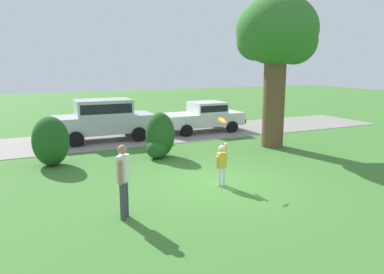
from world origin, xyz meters
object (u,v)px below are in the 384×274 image
at_px(parked_suv, 104,118).
at_px(frisbee, 222,121).
at_px(parked_sedan, 203,116).
at_px(child_thrower, 222,162).
at_px(adult_onlooker, 123,177).
at_px(oak_tree_large, 277,38).

bearing_deg(parked_suv, frisbee, -76.28).
height_order(parked_sedan, frisbee, frisbee).
distance_m(child_thrower, frisbee, 1.21).
relative_size(parked_sedan, frisbee, 13.93).
distance_m(parked_suv, child_thrower, 8.21).
bearing_deg(adult_onlooker, parked_suv, 80.85).
bearing_deg(adult_onlooker, frisbee, 22.51).
xyz_separation_m(parked_suv, frisbee, (1.89, -7.73, 0.80)).
bearing_deg(child_thrower, parked_suv, 102.07).
distance_m(parked_sedan, child_thrower, 8.91).
distance_m(oak_tree_large, adult_onlooker, 9.95).
xyz_separation_m(oak_tree_large, parked_sedan, (-1.18, 4.41, -3.73)).
bearing_deg(frisbee, adult_onlooker, -157.49).
relative_size(parked_sedan, child_thrower, 3.42).
bearing_deg(oak_tree_large, parked_suv, 146.51).
height_order(parked_sedan, child_thrower, parked_sedan).
height_order(parked_suv, child_thrower, parked_suv).
distance_m(oak_tree_large, frisbee, 6.32).
relative_size(parked_sedan, parked_suv, 0.93).
height_order(oak_tree_large, parked_suv, oak_tree_large).
xyz_separation_m(oak_tree_large, parked_suv, (-6.43, 4.26, -3.50)).
bearing_deg(oak_tree_large, frisbee, -142.62).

